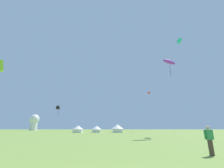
# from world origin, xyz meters

# --- Properties ---
(kite_cyan_parafoil) EXTENTS (2.40, 3.88, 26.27)m
(kite_cyan_parafoil) POSITION_xyz_m (19.40, 35.26, 25.74)
(kite_cyan_parafoil) COLOR #1EB7CC
(kite_cyan_parafoil) RESTS_ON ground
(kite_lime_box) EXTENTS (3.21, 2.45, 17.37)m
(kite_lime_box) POSITION_xyz_m (-26.95, 29.87, 15.93)
(kite_lime_box) COLOR #99DB2D
(kite_lime_box) RESTS_ON ground
(kite_black_delta) EXTENTS (2.84, 2.74, 10.53)m
(kite_black_delta) POSITION_xyz_m (-21.85, 57.75, 9.40)
(kite_black_delta) COLOR black
(kite_black_delta) RESTS_ON ground
(kite_purple_parafoil) EXTENTS (3.76, 3.16, 15.63)m
(kite_purple_parafoil) POSITION_xyz_m (12.11, 26.03, 14.94)
(kite_purple_parafoil) COLOR purple
(kite_purple_parafoil) RESTS_ON ground
(kite_red_parafoil) EXTENTS (1.52, 3.03, 15.90)m
(kite_red_parafoil) POSITION_xyz_m (14.76, 57.05, 15.45)
(kite_red_parafoil) COLOR red
(kite_red_parafoil) RESTS_ON ground
(person_spectator) EXTENTS (0.57, 0.33, 1.73)m
(person_spectator) POSITION_xyz_m (6.33, 6.76, 0.85)
(person_spectator) COLOR #473828
(person_spectator) RESTS_ON ground
(festival_tent_left) EXTENTS (3.89, 3.89, 2.53)m
(festival_tent_left) POSITION_xyz_m (-12.96, 55.06, 1.40)
(festival_tent_left) COLOR white
(festival_tent_left) RESTS_ON ground
(festival_tent_center) EXTENTS (3.72, 3.72, 2.42)m
(festival_tent_center) POSITION_xyz_m (-6.02, 55.06, 1.34)
(festival_tent_center) COLOR white
(festival_tent_center) RESTS_ON ground
(festival_tent_right) EXTENTS (4.45, 4.45, 2.90)m
(festival_tent_right) POSITION_xyz_m (1.71, 55.06, 1.60)
(festival_tent_right) COLOR white
(festival_tent_right) RESTS_ON ground
(observatory_dome) EXTENTS (6.40, 6.40, 10.80)m
(observatory_dome) POSITION_xyz_m (-54.72, 102.92, 6.01)
(observatory_dome) COLOR white
(observatory_dome) RESTS_ON ground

